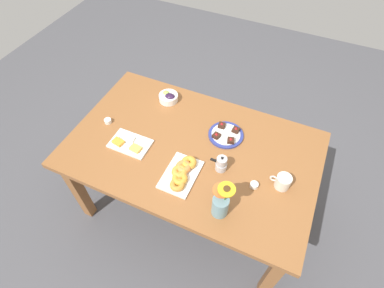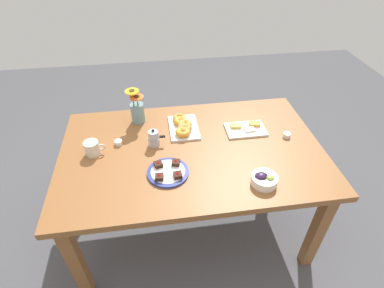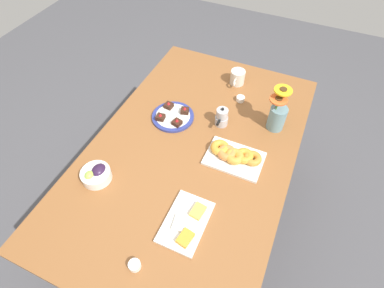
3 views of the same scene
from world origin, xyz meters
The scene contains 11 objects.
ground_plane centered at (0.00, 0.00, 0.00)m, with size 6.00×6.00×0.00m, color #4C4C51.
dining_table centered at (0.00, 0.00, 0.65)m, with size 1.60×1.00×0.74m.
coffee_mug centered at (-0.59, 0.04, 0.79)m, with size 0.12×0.09×0.09m.
grape_bowl centered at (0.34, -0.34, 0.77)m, with size 0.14×0.14×0.07m.
cheese_platter centered at (0.38, 0.14, 0.75)m, with size 0.26×0.17×0.03m.
croissant_platter centered at (-0.03, 0.21, 0.76)m, with size 0.19×0.29×0.05m.
jam_cup_honey centered at (-0.45, 0.11, 0.76)m, with size 0.05×0.05×0.03m.
jam_cup_berry centered at (0.62, 0.03, 0.76)m, with size 0.05×0.05×0.03m.
dessert_plate centered at (-0.16, -0.19, 0.75)m, with size 0.23×0.23×0.05m.
flower_vase centered at (-0.32, 0.34, 0.83)m, with size 0.12×0.11×0.25m.
moka_pot centered at (-0.23, 0.07, 0.79)m, with size 0.11×0.07×0.12m.
Camera 3 is at (0.87, 0.38, 1.93)m, focal length 28.00 mm.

